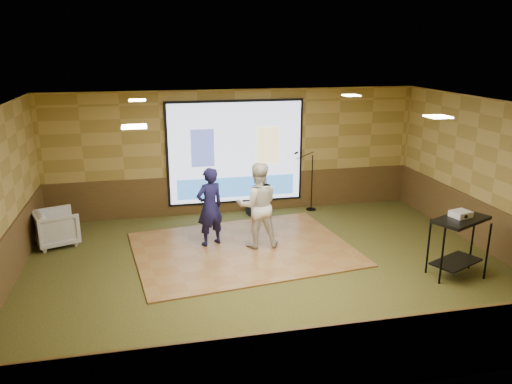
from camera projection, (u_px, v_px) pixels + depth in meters
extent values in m
plane|color=#283618|center=(269.00, 270.00, 9.21)|extent=(9.00, 9.00, 0.00)
cube|color=#AC9247|center=(235.00, 152.00, 12.06)|extent=(9.00, 0.04, 3.00)
cube|color=#AC9247|center=(345.00, 280.00, 5.50)|extent=(9.00, 0.04, 3.00)
cube|color=#AC9247|center=(494.00, 178.00, 9.69)|extent=(0.04, 7.00, 3.00)
cube|color=silver|center=(270.00, 107.00, 8.35)|extent=(9.00, 7.00, 0.04)
cube|color=#483518|center=(236.00, 193.00, 12.33)|extent=(9.00, 0.04, 0.95)
cube|color=#483518|center=(340.00, 359.00, 5.81)|extent=(9.00, 0.04, 0.95)
cube|color=#483518|center=(4.00, 269.00, 8.16)|extent=(0.04, 7.00, 0.95)
cube|color=#483518|center=(486.00, 228.00, 9.98)|extent=(0.04, 7.00, 0.95)
cube|color=black|center=(236.00, 153.00, 12.01)|extent=(3.32, 0.03, 2.52)
cube|color=#C9D7FF|center=(236.00, 153.00, 11.98)|extent=(3.20, 0.02, 2.40)
cube|color=#404C8D|center=(203.00, 148.00, 11.77)|extent=(0.55, 0.01, 0.90)
cube|color=#DAC07E|center=(268.00, 145.00, 12.09)|extent=(0.55, 0.01, 0.90)
cube|color=#3474C6|center=(236.00, 187.00, 12.21)|extent=(2.88, 0.01, 0.50)
cube|color=#FFE5BF|center=(137.00, 100.00, 9.60)|extent=(0.32, 0.32, 0.02)
cube|color=#FFE5BF|center=(351.00, 95.00, 10.50)|extent=(0.32, 0.32, 0.02)
cube|color=#FFE5BF|center=(134.00, 127.00, 6.51)|extent=(0.32, 0.32, 0.02)
cube|color=#FFE5BF|center=(438.00, 117.00, 7.40)|extent=(0.32, 0.32, 0.02)
cube|color=olive|center=(243.00, 249.00, 10.12)|extent=(4.64, 3.76, 0.03)
imported|color=#16143F|center=(210.00, 207.00, 10.10)|extent=(0.70, 0.59, 1.63)
imported|color=silver|center=(258.00, 205.00, 10.00)|extent=(0.88, 0.70, 1.75)
cylinder|color=black|center=(442.00, 256.00, 8.54)|extent=(0.04, 0.04, 1.05)
cylinder|color=black|center=(487.00, 252.00, 8.72)|extent=(0.04, 0.04, 1.05)
cylinder|color=black|center=(428.00, 246.00, 8.95)|extent=(0.04, 0.04, 1.05)
cylinder|color=black|center=(472.00, 242.00, 9.13)|extent=(0.04, 0.04, 1.05)
cube|color=black|center=(461.00, 220.00, 8.68)|extent=(1.05, 0.55, 0.06)
cube|color=black|center=(456.00, 262.00, 8.91)|extent=(0.94, 0.50, 0.03)
cube|color=silver|center=(461.00, 214.00, 8.72)|extent=(0.38, 0.34, 0.11)
cylinder|color=black|center=(311.00, 209.00, 12.58)|extent=(0.24, 0.24, 0.02)
cylinder|color=black|center=(312.00, 183.00, 12.38)|extent=(0.02, 0.02, 1.40)
cylinder|color=black|center=(305.00, 156.00, 12.14)|extent=(0.45, 0.02, 0.18)
cylinder|color=black|center=(296.00, 153.00, 12.07)|extent=(0.11, 0.05, 0.08)
imported|color=gray|center=(57.00, 228.00, 10.29)|extent=(1.03, 1.02, 0.74)
cube|color=black|center=(256.00, 208.00, 12.22)|extent=(0.47, 0.34, 0.28)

